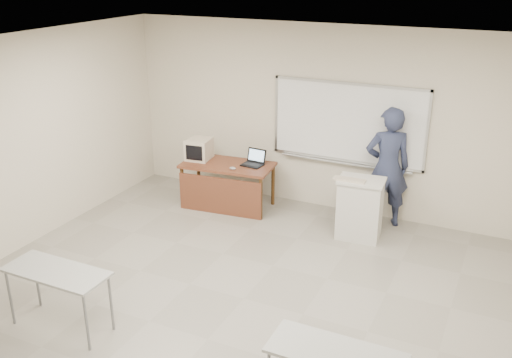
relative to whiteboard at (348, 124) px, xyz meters
The scene contains 9 objects.
floor 4.25m from the whiteboard, 94.32° to the right, with size 7.00×8.00×0.01m, color gray.
whiteboard is the anchor object (origin of this frame).
instructor_desk 2.17m from the whiteboard, 156.60° to the right, with size 1.50×0.75×0.75m.
podium 1.42m from the whiteboard, 59.56° to the right, with size 0.66×0.49×0.93m.
crt_monitor 2.50m from the whiteboard, 164.59° to the right, with size 0.38×0.43×0.36m.
laptop 1.64m from the whiteboard, 159.94° to the right, with size 0.33×0.31×0.25m.
mouse 1.96m from the whiteboard, 151.55° to the right, with size 0.11×0.07×0.04m, color #96979D.
keyboard 1.17m from the whiteboard, 70.17° to the right, with size 0.46×0.15×0.03m, color #C3B29D.
presenter 0.93m from the whiteboard, 18.44° to the right, with size 0.69×0.45×1.89m, color black.
Camera 1 is at (2.72, -4.46, 3.93)m, focal length 40.00 mm.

